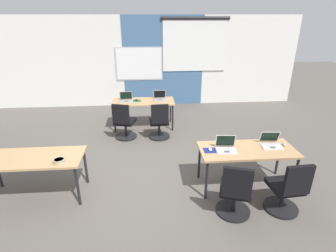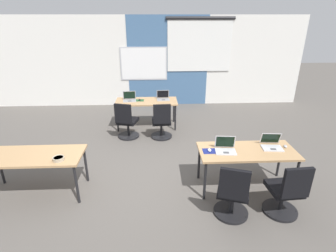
{
  "view_description": "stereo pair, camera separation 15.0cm",
  "coord_description": "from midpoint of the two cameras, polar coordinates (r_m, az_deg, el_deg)",
  "views": [
    {
      "loc": [
        0.11,
        -4.37,
        2.78
      ],
      "look_at": [
        0.46,
        -0.08,
        0.96
      ],
      "focal_mm": 28.09,
      "sensor_mm": 36.0,
      "label": 1
    },
    {
      "loc": [
        0.26,
        -4.38,
        2.78
      ],
      "look_at": [
        0.46,
        -0.08,
        0.96
      ],
      "focal_mm": 28.09,
      "sensor_mm": 36.0,
      "label": 2
    }
  ],
  "objects": [
    {
      "name": "laptop_near_right_inner",
      "position": [
        4.44,
        11.53,
        -4.52
      ],
      "size": [
        0.36,
        0.3,
        0.24
      ],
      "rotation": [
        0.0,
        0.0,
        -0.1
      ],
      "color": "silver",
      "rests_on": "desk_near_right"
    },
    {
      "name": "chair_near_right_end",
      "position": [
        4.34,
        23.49,
        -12.88
      ],
      "size": [
        0.52,
        0.55,
        0.92
      ],
      "rotation": [
        0.0,
        0.0,
        3.21
      ],
      "color": "black",
      "rests_on": "ground"
    },
    {
      "name": "chair_far_right",
      "position": [
        6.3,
        -2.58,
        0.46
      ],
      "size": [
        0.52,
        0.55,
        0.92
      ],
      "rotation": [
        0.0,
        0.0,
        3.19
      ],
      "color": "black",
      "rests_on": "ground"
    },
    {
      "name": "laptop_far_left",
      "position": [
        6.94,
        -9.65,
        5.76
      ],
      "size": [
        0.35,
        0.3,
        0.24
      ],
      "rotation": [
        0.0,
        0.0,
        0.1
      ],
      "color": "#9E9EA3",
      "rests_on": "desk_far_center"
    },
    {
      "name": "laptop_far_right",
      "position": [
        6.97,
        -2.38,
        6.15
      ],
      "size": [
        0.34,
        0.3,
        0.23
      ],
      "rotation": [
        0.0,
        0.0,
        0.05
      ],
      "color": "#9E9EA3",
      "rests_on": "desk_far_center"
    },
    {
      "name": "snack_bowl",
      "position": [
        4.36,
        -23.51,
        -6.88
      ],
      "size": [
        0.18,
        0.18,
        0.06
      ],
      "color": "tan",
      "rests_on": "desk_near_left"
    },
    {
      "name": "desk_far_center",
      "position": [
        6.91,
        -5.98,
        4.93
      ],
      "size": [
        1.6,
        0.7,
        0.72
      ],
      "color": "tan",
      "rests_on": "ground"
    },
    {
      "name": "mousepad_far_left",
      "position": [
        6.94,
        -7.47,
        5.47
      ],
      "size": [
        0.22,
        0.19,
        0.0
      ],
      "color": "#23512D",
      "rests_on": "desk_far_center"
    },
    {
      "name": "back_wall_assembly",
      "position": [
        8.68,
        -5.78,
        13.73
      ],
      "size": [
        10.0,
        0.27,
        2.8
      ],
      "color": "silver",
      "rests_on": "ground"
    },
    {
      "name": "desk_near_left",
      "position": [
        4.74,
        -28.32,
        -6.65
      ],
      "size": [
        1.6,
        0.7,
        0.72
      ],
      "color": "tan",
      "rests_on": "ground"
    },
    {
      "name": "mouse_near_right_inner",
      "position": [
        4.39,
        8.2,
        -5.05
      ],
      "size": [
        0.06,
        0.1,
        0.03
      ],
      "color": "silver",
      "rests_on": "mousepad_near_right_inner"
    },
    {
      "name": "mouse_far_left",
      "position": [
        6.93,
        -7.48,
        5.62
      ],
      "size": [
        0.08,
        0.11,
        0.03
      ],
      "color": "black",
      "rests_on": "mousepad_far_left"
    },
    {
      "name": "desk_near_right",
      "position": [
        4.6,
        15.88,
        -5.46
      ],
      "size": [
        1.6,
        0.7,
        0.72
      ],
      "color": "tan",
      "rests_on": "ground"
    },
    {
      "name": "mouse_near_right_end",
      "position": [
        4.9,
        23.15,
        -3.7
      ],
      "size": [
        0.08,
        0.11,
        0.03
      ],
      "color": "#B2B2B7",
      "rests_on": "desk_near_right"
    },
    {
      "name": "mousepad_near_right_inner",
      "position": [
        4.39,
        8.19,
        -5.27
      ],
      "size": [
        0.22,
        0.19,
        0.0
      ],
      "color": "navy",
      "rests_on": "desk_near_right"
    },
    {
      "name": "laptop_near_right_end",
      "position": [
        4.79,
        20.6,
        -3.48
      ],
      "size": [
        0.36,
        0.34,
        0.23
      ],
      "rotation": [
        0.0,
        0.0,
        -0.1
      ],
      "color": "silver",
      "rests_on": "desk_near_right"
    },
    {
      "name": "ground_plane",
      "position": [
        5.19,
        -6.05,
        -9.64
      ],
      "size": [
        24.0,
        24.0,
        0.0
      ],
      "color": "#56514C"
    },
    {
      "name": "chair_far_left",
      "position": [
        6.38,
        -10.13,
        0.42
      ],
      "size": [
        0.55,
        0.6,
        0.92
      ],
      "rotation": [
        0.0,
        0.0,
        2.85
      ],
      "color": "black",
      "rests_on": "ground"
    },
    {
      "name": "chair_near_right_inner",
      "position": [
        4.05,
        13.26,
        -14.2
      ],
      "size": [
        0.56,
        0.61,
        0.92
      ],
      "rotation": [
        0.0,
        0.0,
        2.82
      ],
      "color": "black",
      "rests_on": "ground"
    }
  ]
}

